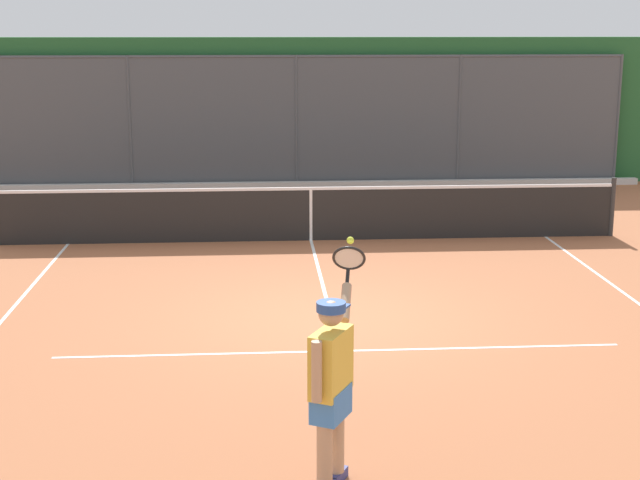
% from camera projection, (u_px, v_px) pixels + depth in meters
% --- Properties ---
extents(ground_plane, '(60.00, 60.00, 0.00)m').
position_uv_depth(ground_plane, '(332.00, 318.00, 12.08)').
color(ground_plane, '#A8603D').
extents(court_line_markings, '(8.58, 10.62, 0.01)m').
position_uv_depth(court_line_markings, '(343.00, 360.00, 10.57)').
color(court_line_markings, white).
rests_on(court_line_markings, ground).
extents(fence_backdrop, '(18.46, 1.37, 3.48)m').
position_uv_depth(fence_backdrop, '(295.00, 112.00, 22.31)').
color(fence_backdrop, '#474C51').
rests_on(fence_backdrop, ground).
extents(tennis_net, '(11.03, 0.09, 1.07)m').
position_uv_depth(tennis_net, '(311.00, 213.00, 16.41)').
color(tennis_net, '#2D2D2D').
rests_on(tennis_net, ground).
extents(tennis_player, '(0.58, 1.32, 1.89)m').
position_uv_depth(tennis_player, '(331.00, 381.00, 7.45)').
color(tennis_player, navy).
rests_on(tennis_player, ground).
extents(tennis_ball_near_baseline, '(0.07, 0.07, 0.07)m').
position_uv_depth(tennis_ball_near_baseline, '(340.00, 258.00, 15.12)').
color(tennis_ball_near_baseline, '#C1D138').
rests_on(tennis_ball_near_baseline, ground).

